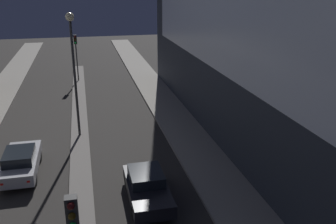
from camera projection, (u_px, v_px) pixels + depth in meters
name	position (u px, v px, depth m)	size (l,w,h in m)	color
median_strip	(80.00, 125.00, 26.81)	(1.16, 39.37, 0.15)	#66605B
traffic_light_mid	(76.00, 47.00, 37.43)	(0.32, 0.42, 4.62)	#383838
street_lamp	(73.00, 54.00, 23.18)	(0.52, 0.52, 7.94)	#383838
car_left_lane	(21.00, 162.00, 20.00)	(1.73, 4.47, 1.47)	#B2B2B7
car_right_lane	(147.00, 187.00, 17.58)	(1.81, 4.28, 1.44)	black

